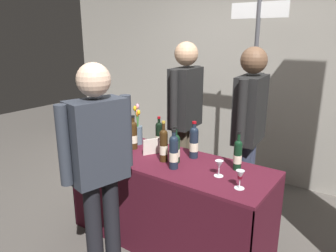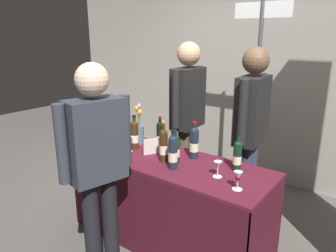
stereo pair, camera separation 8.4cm
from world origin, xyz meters
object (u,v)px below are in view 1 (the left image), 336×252
Objects in this scene: display_bottle_0 at (194,142)px; flower_vase at (138,131)px; featured_wine_bottle at (238,154)px; wine_glass_near_taster at (240,176)px; vendor_presenter at (249,122)px; booth_signpost at (254,83)px; wine_glass_mid at (128,141)px; taster_foreground_right at (99,159)px; tasting_table at (168,186)px; wine_glass_near_vendor at (219,165)px.

display_bottle_0 is 0.82× the size of flower_vase.
wine_glass_near_taster is at bearing -63.38° from featured_wine_bottle.
featured_wine_bottle is 0.56m from vendor_presenter.
booth_signpost is at bearing 53.25° from flower_vase.
wine_glass_near_taster is (1.11, -0.08, -0.01)m from wine_glass_mid.
vendor_presenter is at bearing 60.73° from display_bottle_0.
booth_signpost is at bearing 0.78° from taster_foreground_right.
wine_glass_near_taster is (0.71, -0.14, 0.35)m from tasting_table.
wine_glass_near_taster is at bearing -71.53° from booth_signpost.
featured_wine_bottle is 0.19× the size of taster_foreground_right.
wine_glass_mid is at bearing -171.78° from tasting_table.
wine_glass_mid is 0.09× the size of taster_foreground_right.
tasting_table is 0.83× the size of booth_signpost.
vendor_presenter is (-0.27, 0.83, 0.16)m from wine_glass_near_taster.
wine_glass_near_vendor is 1.32m from booth_signpost.
featured_wine_bottle is 1.04m from flower_vase.
flower_vase is at bearing -126.75° from booth_signpost.
display_bottle_0 reaches higher than tasting_table.
flower_vase is 1.06m from vendor_presenter.
taster_foreground_right reaches higher than tasting_table.
vendor_presenter is at bearing 108.21° from wine_glass_near_taster.
wine_glass_mid reaches higher than tasting_table.
vendor_presenter reaches higher than taster_foreground_right.
featured_wine_bottle is (0.56, 0.15, 0.38)m from tasting_table.
taster_foreground_right is at bearing -28.50° from vendor_presenter.
wine_glass_near_vendor is at bearing -79.24° from booth_signpost.
wine_glass_near_taster is at bearing -25.07° from wine_glass_near_vendor.
booth_signpost reaches higher than taster_foreground_right.
wine_glass_near_taster is 0.06× the size of booth_signpost.
flower_vase reaches higher than wine_glass_mid.
taster_foreground_right is 1.90m from booth_signpost.
display_bottle_0 is 0.64m from wine_glass_near_taster.
wine_glass_near_vendor is (0.35, -0.22, -0.05)m from display_bottle_0.
display_bottle_0 reaches higher than wine_glass_near_vendor.
vendor_presenter is 1.04× the size of taster_foreground_right.
tasting_table is 5.73× the size of featured_wine_bottle.
vendor_presenter is at bearing -9.86° from taster_foreground_right.
booth_signpost is (-0.44, 1.32, 0.44)m from wine_glass_near_taster.
tasting_table is 0.96m from vendor_presenter.
tasting_table is 1.08× the size of taster_foreground_right.
taster_foreground_right is at bearing -130.64° from featured_wine_bottle.
flower_vase is (-0.98, 0.21, 0.04)m from wine_glass_near_vendor.
flower_vase is 0.24× the size of taster_foreground_right.
vendor_presenter is at bearing -71.08° from booth_signpost.
taster_foreground_right is (-0.84, -0.51, 0.10)m from wine_glass_near_taster.
taster_foreground_right is at bearing -65.26° from wine_glass_mid.
wine_glass_mid is at bearing 175.76° from wine_glass_near_taster.
taster_foreground_right reaches higher than wine_glass_mid.
wine_glass_near_taster is 0.08× the size of vendor_presenter.
vendor_presenter is (-0.06, 0.73, 0.16)m from wine_glass_near_vendor.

